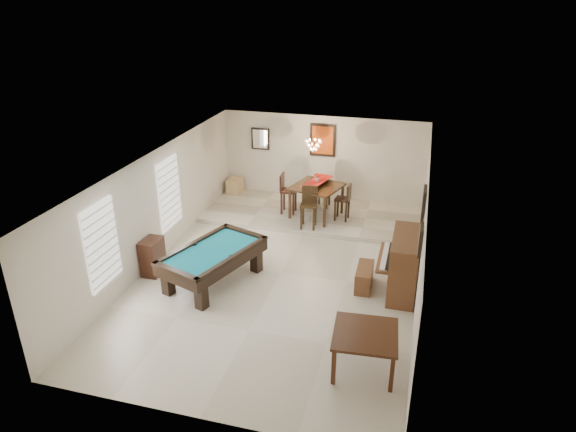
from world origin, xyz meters
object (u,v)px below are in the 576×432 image
at_px(upright_piano, 397,263).
at_px(flower_vase, 317,177).
at_px(dining_table, 316,199).
at_px(dining_chair_south, 309,208).
at_px(corner_bench, 235,186).
at_px(chandelier, 314,142).
at_px(dining_chair_east, 342,202).
at_px(dining_chair_north, 323,190).
at_px(apothecary_chest, 152,257).
at_px(piano_bench, 364,277).
at_px(pool_table, 214,266).
at_px(dining_chair_west, 289,194).
at_px(square_table, 364,351).

relative_size(upright_piano, flower_vase, 6.29).
distance_m(dining_table, dining_chair_south, 0.79).
bearing_deg(corner_bench, chandelier, -19.14).
bearing_deg(dining_chair_east, dining_table, -89.61).
xyz_separation_m(flower_vase, dining_chair_north, (0.04, 0.71, -0.63)).
bearing_deg(apothecary_chest, chandelier, 55.06).
height_order(upright_piano, dining_table, upright_piano).
distance_m(dining_table, dining_chair_east, 0.73).
bearing_deg(apothecary_chest, flower_vase, 52.67).
distance_m(piano_bench, apothecary_chest, 4.73).
distance_m(dining_chair_north, chandelier, 1.68).
xyz_separation_m(dining_table, dining_chair_north, (0.04, 0.71, 0.00)).
height_order(upright_piano, corner_bench, upright_piano).
bearing_deg(pool_table, dining_table, 88.40).
bearing_deg(corner_bench, dining_table, -20.76).
xyz_separation_m(pool_table, dining_chair_west, (0.66, 3.85, 0.30)).
bearing_deg(flower_vase, square_table, -70.25).
bearing_deg(square_table, dining_chair_north, 107.39).
distance_m(dining_chair_south, corner_bench, 3.34).
bearing_deg(dining_chair_west, square_table, -156.69).
height_order(square_table, dining_chair_north, dining_chair_north).
xyz_separation_m(dining_chair_south, chandelier, (-0.11, 0.93, 1.52)).
bearing_deg(dining_chair_west, flower_vase, -94.81).
xyz_separation_m(flower_vase, dining_chair_west, (-0.80, 0.03, -0.57)).
bearing_deg(apothecary_chest, square_table, -21.35).
relative_size(piano_bench, corner_bench, 1.70).
bearing_deg(corner_bench, upright_piano, -38.82).
bearing_deg(dining_chair_south, chandelier, 92.08).
bearing_deg(dining_chair_south, pool_table, -119.49).
relative_size(upright_piano, dining_chair_west, 1.36).
height_order(square_table, apothecary_chest, apothecary_chest).
height_order(upright_piano, piano_bench, upright_piano).
xyz_separation_m(square_table, upright_piano, (0.32, 2.67, 0.28)).
bearing_deg(corner_bench, pool_table, -74.66).
xyz_separation_m(piano_bench, dining_chair_west, (-2.55, 3.20, 0.45)).
bearing_deg(dining_chair_west, dining_chair_east, -95.78).
bearing_deg(dining_chair_south, flower_vase, 82.58).
bearing_deg(dining_chair_south, dining_table, 82.58).
bearing_deg(dining_chair_south, apothecary_chest, -137.86).
distance_m(flower_vase, chandelier, 0.97).
distance_m(apothecary_chest, dining_chair_west, 4.42).
distance_m(pool_table, piano_bench, 3.28).
height_order(dining_chair_south, dining_chair_east, dining_chair_south).
relative_size(pool_table, upright_piano, 1.48).
relative_size(dining_table, corner_bench, 2.46).
bearing_deg(dining_table, flower_vase, 180.00).
height_order(square_table, dining_chair_east, dining_chair_east).
xyz_separation_m(dining_chair_north, chandelier, (-0.19, -0.57, 1.57)).
relative_size(flower_vase, dining_chair_north, 0.24).
xyz_separation_m(square_table, corner_bench, (-4.88, 6.86, -0.02)).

